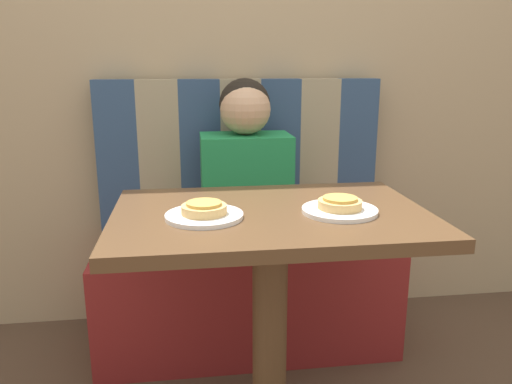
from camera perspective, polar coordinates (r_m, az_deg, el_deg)
name	(u,v)px	position (r m, az deg, el deg)	size (l,w,h in m)	color
wall_back	(237,22)	(2.19, -2.20, 18.85)	(7.00, 0.05, 2.60)	tan
booth_seat	(246,292)	(2.10, -1.11, -11.33)	(1.18, 0.48, 0.44)	maroon
booth_backrest	(240,155)	(2.13, -1.82, 4.23)	(1.18, 0.08, 0.63)	navy
dining_table	(270,254)	(1.40, 1.64, -7.06)	(0.85, 0.58, 0.74)	brown
person	(246,165)	(1.93, -1.20, 3.12)	(0.34, 0.23, 0.64)	#1E8447
plate_left	(204,216)	(1.30, -5.93, -2.72)	(0.20, 0.20, 0.01)	white
plate_right	(340,210)	(1.36, 9.53, -2.09)	(0.20, 0.20, 0.01)	white
pizza_left	(204,208)	(1.30, -5.95, -1.87)	(0.12, 0.12, 0.03)	tan
pizza_right	(340,203)	(1.35, 9.57, -1.27)	(0.12, 0.12, 0.03)	tan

